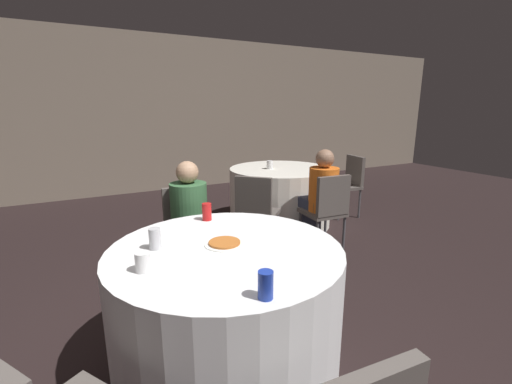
% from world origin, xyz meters
% --- Properties ---
extents(ground_plane, '(16.00, 16.00, 0.00)m').
position_xyz_m(ground_plane, '(0.00, 0.00, 0.00)').
color(ground_plane, black).
extents(wall_back, '(16.00, 0.06, 2.80)m').
position_xyz_m(wall_back, '(0.00, 4.86, 1.40)').
color(wall_back, gray).
rests_on(wall_back, ground_plane).
extents(table_near, '(1.34, 1.34, 0.76)m').
position_xyz_m(table_near, '(0.24, 0.03, 0.38)').
color(table_near, white).
rests_on(table_near, ground_plane).
extents(table_far, '(1.34, 1.34, 0.76)m').
position_xyz_m(table_far, '(1.90, 2.12, 0.38)').
color(table_far, white).
rests_on(table_far, ground_plane).
extents(chair_near_north, '(0.43, 0.44, 0.87)m').
position_xyz_m(chair_near_north, '(0.33, 1.10, 0.53)').
color(chair_near_north, '#59514C').
rests_on(chair_near_north, ground_plane).
extents(chair_far_south, '(0.43, 0.43, 0.87)m').
position_xyz_m(chair_far_south, '(1.82, 1.05, 0.53)').
color(chair_far_south, '#59514C').
rests_on(chair_far_south, ground_plane).
extents(chair_far_east, '(0.45, 0.45, 0.87)m').
position_xyz_m(chair_far_east, '(2.96, 1.98, 0.53)').
color(chair_far_east, '#59514C').
rests_on(chair_far_east, ground_plane).
extents(chair_far_southwest, '(0.57, 0.57, 0.87)m').
position_xyz_m(chair_far_southwest, '(1.13, 1.36, 0.53)').
color(chair_far_southwest, '#59514C').
rests_on(chair_far_southwest, ground_plane).
extents(person_orange_shirt, '(0.32, 0.50, 1.12)m').
position_xyz_m(person_orange_shirt, '(1.83, 1.22, 0.56)').
color(person_orange_shirt, '#33384C').
rests_on(person_orange_shirt, ground_plane).
extents(person_green_jacket, '(0.32, 0.49, 1.12)m').
position_xyz_m(person_green_jacket, '(0.31, 0.94, 0.55)').
color(person_green_jacket, '#33384C').
rests_on(person_green_jacket, ground_plane).
extents(pizza_plate_near, '(0.24, 0.24, 0.02)m').
position_xyz_m(pizza_plate_near, '(0.25, 0.08, 0.77)').
color(pizza_plate_near, white).
rests_on(pizza_plate_near, table_near).
extents(soda_can_red, '(0.07, 0.07, 0.12)m').
position_xyz_m(soda_can_red, '(0.31, 0.55, 0.82)').
color(soda_can_red, red).
rests_on(soda_can_red, table_near).
extents(soda_can_blue, '(0.07, 0.07, 0.12)m').
position_xyz_m(soda_can_blue, '(0.18, -0.54, 0.82)').
color(soda_can_blue, '#1E38A5').
rests_on(soda_can_blue, table_near).
extents(soda_can_silver, '(0.07, 0.07, 0.12)m').
position_xyz_m(soda_can_silver, '(-0.12, 0.20, 0.82)').
color(soda_can_silver, silver).
rests_on(soda_can_silver, table_near).
extents(cup_near, '(0.07, 0.07, 0.10)m').
position_xyz_m(cup_near, '(-0.23, -0.05, 0.81)').
color(cup_near, white).
rests_on(cup_near, table_near).
extents(cup_far, '(0.08, 0.08, 0.11)m').
position_xyz_m(cup_far, '(1.74, 2.14, 0.81)').
color(cup_far, white).
rests_on(cup_far, table_far).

